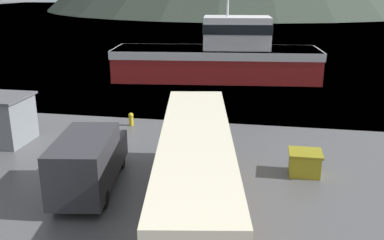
{
  "coord_description": "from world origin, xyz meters",
  "views": [
    {
      "loc": [
        2.38,
        -5.73,
        8.4
      ],
      "look_at": [
        -1.18,
        14.13,
        2.0
      ],
      "focal_mm": 40.0,
      "sensor_mm": 36.0,
      "label": 1
    }
  ],
  "objects_px": {
    "tour_bus": "(196,172)",
    "storage_bin": "(305,163)",
    "delivery_van": "(89,160)",
    "small_boat": "(299,65)",
    "fishing_boat": "(220,56)",
    "dock_kiosk": "(5,119)"
  },
  "relations": [
    {
      "from": "delivery_van",
      "to": "tour_bus",
      "type": "bearing_deg",
      "value": -27.9
    },
    {
      "from": "storage_bin",
      "to": "dock_kiosk",
      "type": "bearing_deg",
      "value": 174.97
    },
    {
      "from": "tour_bus",
      "to": "dock_kiosk",
      "type": "bearing_deg",
      "value": 142.4
    },
    {
      "from": "delivery_van",
      "to": "small_boat",
      "type": "distance_m",
      "value": 31.75
    },
    {
      "from": "fishing_boat",
      "to": "dock_kiosk",
      "type": "relative_size",
      "value": 6.68
    },
    {
      "from": "tour_bus",
      "to": "delivery_van",
      "type": "height_order",
      "value": "tour_bus"
    },
    {
      "from": "tour_bus",
      "to": "dock_kiosk",
      "type": "height_order",
      "value": "tour_bus"
    },
    {
      "from": "dock_kiosk",
      "to": "small_boat",
      "type": "bearing_deg",
      "value": 55.65
    },
    {
      "from": "dock_kiosk",
      "to": "fishing_boat",
      "type": "bearing_deg",
      "value": 62.75
    },
    {
      "from": "tour_bus",
      "to": "small_boat",
      "type": "height_order",
      "value": "tour_bus"
    },
    {
      "from": "small_boat",
      "to": "tour_bus",
      "type": "bearing_deg",
      "value": -72.61
    },
    {
      "from": "storage_bin",
      "to": "delivery_van",
      "type": "bearing_deg",
      "value": -160.8
    },
    {
      "from": "delivery_van",
      "to": "dock_kiosk",
      "type": "distance_m",
      "value": 8.27
    },
    {
      "from": "tour_bus",
      "to": "small_boat",
      "type": "xyz_separation_m",
      "value": [
        5.6,
        31.63,
        -1.55
      ]
    },
    {
      "from": "delivery_van",
      "to": "fishing_boat",
      "type": "relative_size",
      "value": 0.33
    },
    {
      "from": "tour_bus",
      "to": "fishing_boat",
      "type": "relative_size",
      "value": 0.66
    },
    {
      "from": "tour_bus",
      "to": "delivery_van",
      "type": "bearing_deg",
      "value": 151.52
    },
    {
      "from": "delivery_van",
      "to": "small_boat",
      "type": "relative_size",
      "value": 0.92
    },
    {
      "from": "delivery_van",
      "to": "small_boat",
      "type": "xyz_separation_m",
      "value": [
        10.46,
        29.97,
        -0.97
      ]
    },
    {
      "from": "tour_bus",
      "to": "storage_bin",
      "type": "relative_size",
      "value": 8.44
    },
    {
      "from": "delivery_van",
      "to": "fishing_boat",
      "type": "xyz_separation_m",
      "value": [
        2.82,
        23.42,
        0.83
      ]
    },
    {
      "from": "storage_bin",
      "to": "dock_kiosk",
      "type": "height_order",
      "value": "dock_kiosk"
    }
  ]
}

